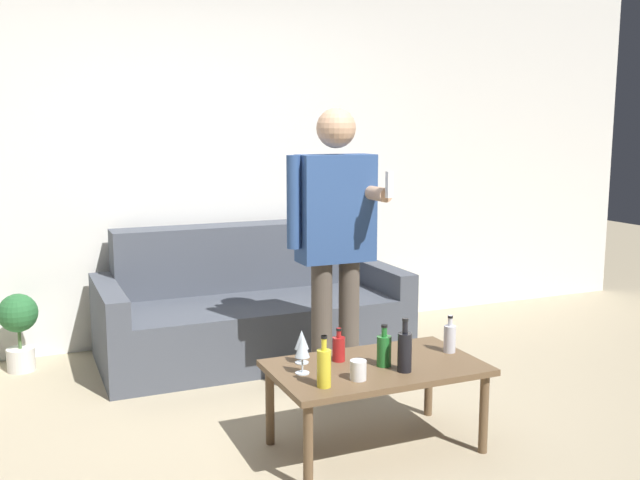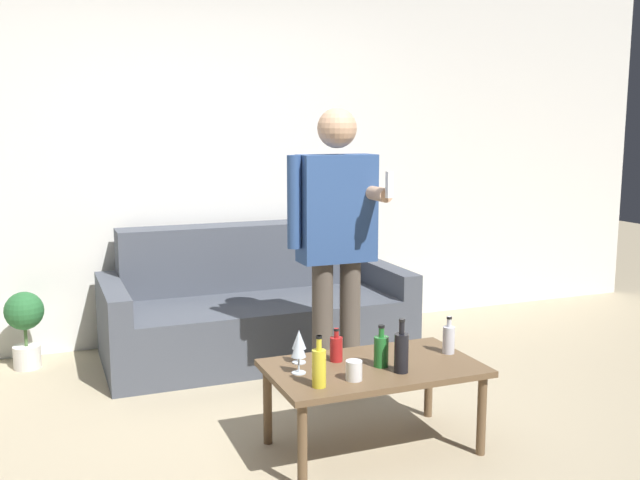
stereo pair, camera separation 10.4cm
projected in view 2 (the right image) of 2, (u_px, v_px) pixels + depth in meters
ground_plane at (284, 451)px, 3.44m from camera, size 16.00×16.00×0.00m
wall_back at (190, 155)px, 5.11m from camera, size 8.00×0.06×2.70m
couch at (254, 310)px, 4.92m from camera, size 2.03×0.94×0.87m
coffee_table at (373, 374)px, 3.41m from camera, size 1.01×0.59×0.42m
bottle_orange at (381, 350)px, 3.38m from camera, size 0.07×0.07×0.20m
bottle_green at (449, 339)px, 3.58m from camera, size 0.06×0.06×0.19m
bottle_dark at (319, 367)px, 3.11m from camera, size 0.06×0.06×0.23m
bottle_yellow at (401, 351)px, 3.29m from camera, size 0.07×0.07×0.25m
bottle_red at (336, 348)px, 3.46m from camera, size 0.06×0.06×0.16m
wine_glass_near at (299, 340)px, 3.42m from camera, size 0.07×0.07×0.16m
wine_glass_far at (299, 347)px, 3.27m from camera, size 0.07×0.07×0.18m
cup_on_table at (354, 370)px, 3.20m from camera, size 0.08×0.08×0.09m
person_standing_front at (336, 231)px, 3.99m from camera, size 0.51×0.43×1.65m
potted_plant at (25, 321)px, 4.58m from camera, size 0.25×0.25×0.50m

